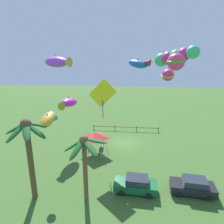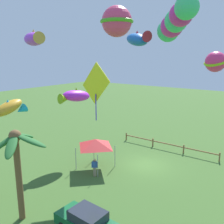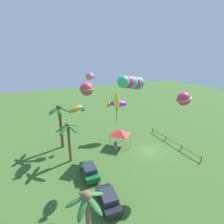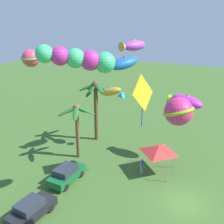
# 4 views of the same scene
# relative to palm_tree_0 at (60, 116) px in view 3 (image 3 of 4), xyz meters

# --- Properties ---
(ground_plane) EXTENTS (120.00, 120.00, 0.00)m
(ground_plane) POSITION_rel_palm_tree_0_xyz_m (-7.38, -12.17, -5.40)
(ground_plane) COLOR #3D6028
(palm_tree_0) EXTENTS (3.68, 3.66, 7.33)m
(palm_tree_0) POSITION_rel_palm_tree_0_xyz_m (0.00, 0.00, 0.00)
(palm_tree_0) COLOR brown
(palm_tree_0) RESTS_ON ground
(palm_tree_1) EXTENTS (3.66, 3.66, 5.99)m
(palm_tree_1) POSITION_rel_palm_tree_0_xyz_m (-4.59, -0.28, -0.86)
(palm_tree_1) COLOR brown
(palm_tree_1) RESTS_ON ground
(palm_tree_2) EXTENTS (2.92, 3.15, 5.64)m
(palm_tree_2) POSITION_rel_palm_tree_0_xyz_m (-17.32, 1.07, -1.28)
(palm_tree_2) COLOR brown
(palm_tree_2) RESTS_ON ground
(rail_fence) EXTENTS (11.16, 0.12, 0.95)m
(rail_fence) POSITION_rel_palm_tree_0_xyz_m (-7.42, -17.16, -4.80)
(rail_fence) COLOR brown
(rail_fence) RESTS_ON ground
(parked_car_0) EXTENTS (3.98, 1.89, 1.51)m
(parked_car_0) POSITION_rel_palm_tree_0_xyz_m (-8.93, -1.71, -4.65)
(parked_car_0) COLOR #145B2D
(parked_car_0) RESTS_ON ground
(parked_car_1) EXTENTS (4.04, 2.06, 1.51)m
(parked_car_1) POSITION_rel_palm_tree_0_xyz_m (-14.10, -2.02, -4.65)
(parked_car_1) COLOR black
(parked_car_1) RESTS_ON ground
(spectator_0) EXTENTS (0.46, 0.41, 1.59)m
(spectator_0) POSITION_rel_palm_tree_0_xyz_m (-4.75, -7.50, -4.58)
(spectator_0) COLOR gray
(spectator_0) RESTS_ON ground
(festival_tent) EXTENTS (2.86, 2.86, 2.85)m
(festival_tent) POSITION_rel_palm_tree_0_xyz_m (-3.77, -8.83, -2.93)
(festival_tent) COLOR #9E9EA3
(festival_tent) RESTS_ON ground
(kite_fish_0) EXTENTS (1.21, 2.77, 1.61)m
(kite_fish_0) POSITION_rel_palm_tree_0_xyz_m (-0.72, -2.53, 1.10)
(kite_fish_0) COLOR gold
(kite_fish_1) EXTENTS (3.30, 2.44, 1.26)m
(kite_fish_1) POSITION_rel_palm_tree_0_xyz_m (-1.09, -4.87, 6.23)
(kite_fish_1) COLOR #AC3EE1
(kite_ball_2) EXTENTS (1.50, 1.50, 1.26)m
(kite_ball_2) POSITION_rel_palm_tree_0_xyz_m (-11.45, -1.11, 6.29)
(kite_ball_2) COLOR #E53C67
(kite_ball_3) EXTENTS (2.15, 2.12, 1.54)m
(kite_ball_3) POSITION_rel_palm_tree_0_xyz_m (-12.90, -12.13, 4.49)
(kite_ball_3) COLOR #E22E6F
(kite_fish_4) EXTENTS (2.67, 2.18, 1.18)m
(kite_fish_4) POSITION_rel_palm_tree_0_xyz_m (-8.99, -7.18, 6.03)
(kite_fish_4) COLOR #1A5BB4
(kite_fish_5) EXTENTS (2.18, 3.83, 1.61)m
(kite_fish_5) POSITION_rel_palm_tree_0_xyz_m (-0.03, -10.17, 0.95)
(kite_fish_5) COLOR #BD27D8
(kite_tube_6) EXTENTS (3.38, 4.25, 1.88)m
(kite_tube_6) POSITION_rel_palm_tree_0_xyz_m (-12.16, -5.61, 6.69)
(kite_tube_6) COLOR #3ACA76
(kite_diamond_7) EXTENTS (3.35, 0.73, 4.75)m
(kite_diamond_7) POSITION_rel_palm_tree_0_xyz_m (-5.05, -7.44, 2.71)
(kite_diamond_7) COLOR yellow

